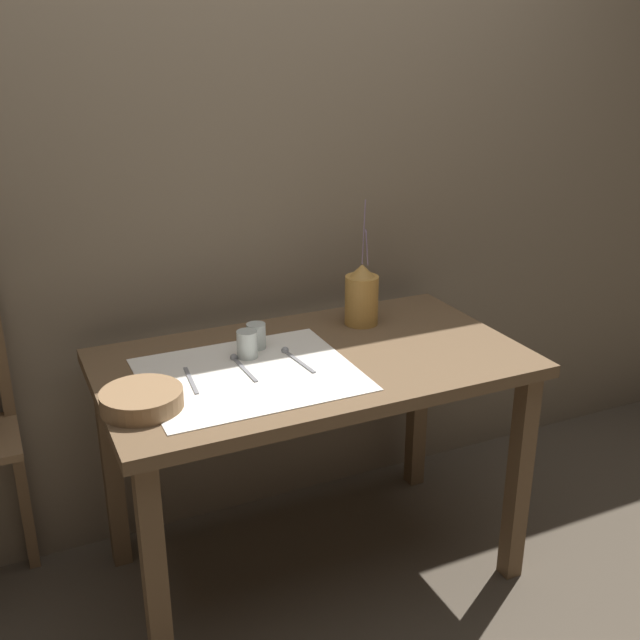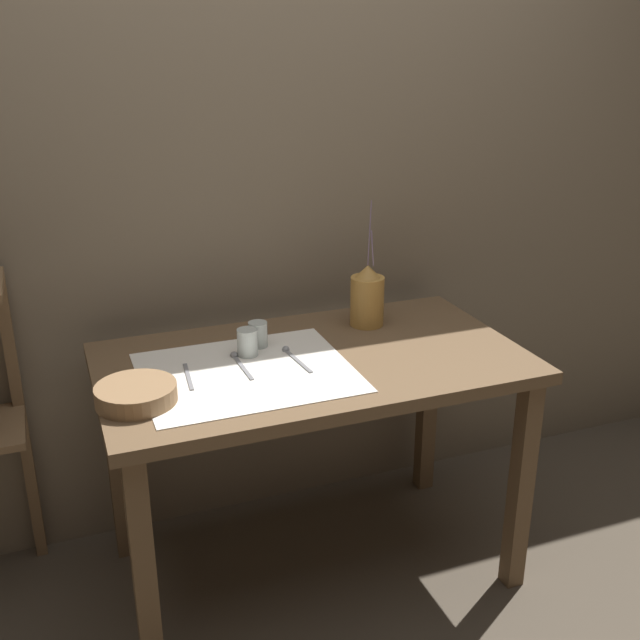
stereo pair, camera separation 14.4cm
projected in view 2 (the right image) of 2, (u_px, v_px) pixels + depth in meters
name	position (u px, v px, depth m)	size (l,w,h in m)	color
ground_plane	(313.00, 566.00, 2.61)	(12.00, 12.00, 0.00)	brown
stone_wall_back	(264.00, 198.00, 2.60)	(7.00, 0.06, 2.40)	#7A6B56
wooden_table	(312.00, 388.00, 2.36)	(1.31, 0.74, 0.79)	brown
linen_cloth	(247.00, 372.00, 2.22)	(0.62, 0.52, 0.00)	white
pitcher_with_flowers	(367.00, 297.00, 2.55)	(0.11, 0.11, 0.43)	#B7843D
wooden_bowl	(136.00, 394.00, 2.02)	(0.22, 0.22, 0.05)	#8E6B47
glass_tumbler_near	(247.00, 342.00, 2.32)	(0.06, 0.06, 0.09)	#B7C1BC
glass_tumbler_far	(258.00, 334.00, 2.38)	(0.06, 0.06, 0.08)	#B7C1BC
fork_outer	(188.00, 377.00, 2.18)	(0.03, 0.19, 0.00)	gray
spoon_inner	(237.00, 360.00, 2.29)	(0.02, 0.20, 0.02)	gray
spoon_outer	(291.00, 354.00, 2.33)	(0.04, 0.20, 0.02)	gray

